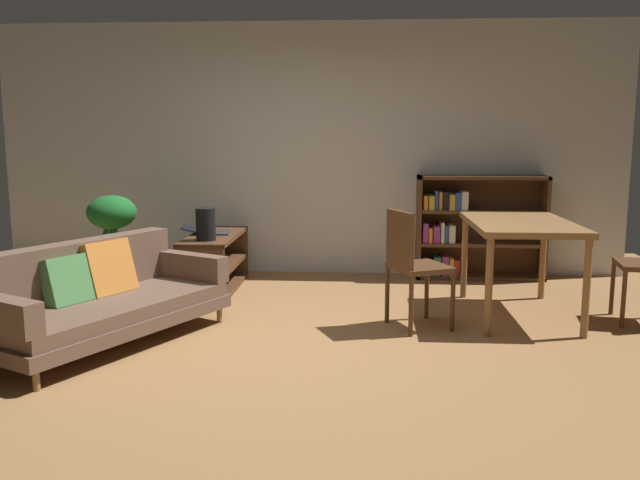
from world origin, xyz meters
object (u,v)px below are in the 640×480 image
Objects in this scene: open_laptop at (209,231)px; desk_speaker at (206,224)px; bookshelf at (471,228)px; dining_table at (521,231)px; media_console at (215,262)px; potted_floor_plant at (112,225)px; fabric_couch at (97,296)px; dining_chair_near at (412,261)px.

desk_speaker reaches higher than open_laptop.
bookshelf reaches higher than desk_speaker.
dining_table is 1.53m from bookshelf.
potted_floor_plant reaches higher than media_console.
potted_floor_plant is at bearing -169.13° from open_laptop.
desk_speaker is at bearing -157.43° from bookshelf.
fabric_couch is 1.71m from potted_floor_plant.
open_laptop is at bearing -166.21° from bookshelf.
desk_speaker reaches higher than media_console.
dining_chair_near reaches higher than dining_table.
bookshelf is (3.58, 0.83, -0.11)m from potted_floor_plant.
open_laptop is 0.38× the size of dining_table.
open_laptop is at bearing 76.77° from fabric_couch.
dining_chair_near is 2.09m from bookshelf.
dining_table is at bearing -83.77° from bookshelf.
media_console is (0.49, 1.72, -0.07)m from fabric_couch.
desk_speaker is 0.22× the size of bookshelf.
dining_chair_near reaches higher than fabric_couch.
open_laptop is at bearing 10.87° from potted_floor_plant.
potted_floor_plant reaches higher than desk_speaker.
fabric_couch is 2.16× the size of potted_floor_plant.
media_console is 1.32× the size of dining_chair_near.
dining_table is (2.76, -0.43, 0.02)m from desk_speaker.
bookshelf reaches higher than media_console.
fabric_couch is 1.54× the size of dining_table.
bookshelf is (2.60, 0.72, 0.27)m from media_console.
desk_speaker is at bearing -14.21° from potted_floor_plant.
bookshelf reaches higher than fabric_couch.
fabric_couch is 4.06× the size of open_laptop.
fabric_couch reaches higher than media_console.
potted_floor_plant and dining_chair_near have the same top height.
desk_speaker is at bearing 69.99° from fabric_couch.
potted_floor_plant is 3.67m from bookshelf.
open_laptop is at bearing 163.19° from dining_table.
bookshelf is at bearing 15.49° from media_console.
potted_floor_plant is at bearing 165.79° from desk_speaker.
potted_floor_plant is 3.81m from dining_table.
desk_speaker is at bearing 154.82° from dining_chair_near.
desk_speaker is 1.01m from potted_floor_plant.
dining_chair_near is at bearing -111.34° from bookshelf.
media_console is 2.72m from bookshelf.
open_laptop is 2.30m from dining_chair_near.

